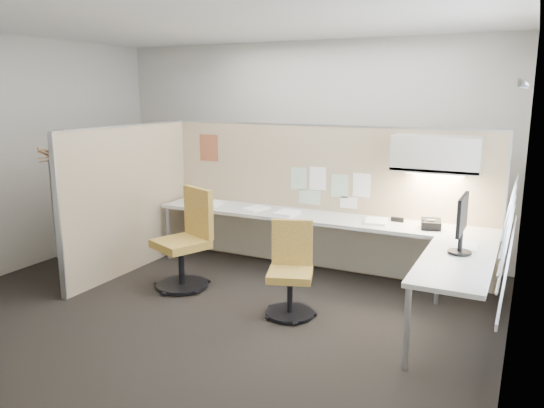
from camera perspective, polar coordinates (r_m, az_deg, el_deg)
The scene contains 26 objects.
floor at distance 5.61m, azimuth -6.12°, elevation -10.67°, with size 5.50×4.50×0.01m, color black.
ceiling at distance 5.22m, azimuth -6.85°, elevation 19.10°, with size 5.50×4.50×0.01m, color white.
wall_back at distance 7.22m, azimuth 3.26°, elevation 6.03°, with size 5.50×0.02×2.80m, color beige.
wall_front at distance 3.59m, azimuth -26.20°, elevation -1.43°, with size 5.50×0.02×2.80m, color beige.
wall_left at distance 7.10m, azimuth -25.58°, elevation 4.76°, with size 0.02×4.50×2.80m, color beige.
wall_right at distance 4.42m, azimuth 25.15°, elevation 1.02°, with size 0.02×4.50×2.80m, color beige.
window_pane at distance 4.40m, azimuth 25.00°, elevation 2.96°, with size 0.01×2.80×1.30m, color #9AA9B3.
partition_back at distance 6.50m, azimuth 5.42°, elevation 0.63°, with size 4.10×0.06×1.75m, color tan.
partition_left at distance 6.61m, azimuth -15.00°, elevation 0.47°, with size 0.06×2.20×1.75m, color tan.
desk at distance 6.00m, azimuth 7.14°, elevation -3.06°, with size 4.00×2.07×0.73m.
overhead_bin at distance 5.85m, azimuth 17.28°, elevation 5.16°, with size 0.90×0.36×0.38m, color beige.
task_light_strip at distance 5.88m, azimuth 17.15°, elevation 3.13°, with size 0.60×0.06×0.02m, color #FFEABF.
pinned_papers at distance 6.41m, azimuth 6.00°, elevation 1.89°, with size 1.01×0.00×0.47m.
poster at distance 7.10m, azimuth -6.80°, elevation 6.03°, with size 0.28×0.00×0.35m, color #DE551C.
chair_left at distance 5.97m, azimuth -9.14°, elevation -4.11°, with size 0.67×0.68×1.09m.
chair_right at distance 5.22m, azimuth 2.02°, elevation -7.35°, with size 0.54×0.55×0.91m.
monitor at distance 4.98m, azimuth 19.76°, elevation -1.70°, with size 0.21×0.50×0.53m.
phone at distance 5.84m, azimuth 16.68°, elevation -2.09°, with size 0.25×0.23×0.12m.
stapler at distance 6.07m, azimuth 13.32°, elevation -1.64°, with size 0.14×0.04×0.05m, color black.
tape_dispenser at distance 5.99m, azimuth 16.86°, elevation -1.96°, with size 0.10×0.06×0.06m, color black.
coat_hook at distance 5.89m, azimuth -22.30°, elevation 3.95°, with size 0.18×0.44×1.34m.
paper_stack_0 at distance 6.80m, azimuth -6.53°, elevation 0.02°, with size 0.23×0.30×0.04m, color white.
paper_stack_1 at distance 6.53m, azimuth -1.73°, elevation -0.48°, with size 0.23×0.30×0.02m, color white.
paper_stack_2 at distance 6.22m, azimuth 1.60°, elevation -1.02°, with size 0.23×0.30×0.04m, color white.
paper_stack_3 at distance 5.98m, azimuth 11.11°, elevation -1.84°, with size 0.23×0.30×0.03m, color white.
paper_stack_4 at distance 5.27m, azimuth 19.99°, elevation -4.29°, with size 0.23×0.30×0.02m, color white.
Camera 1 is at (2.80, -4.35, 2.16)m, focal length 35.00 mm.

